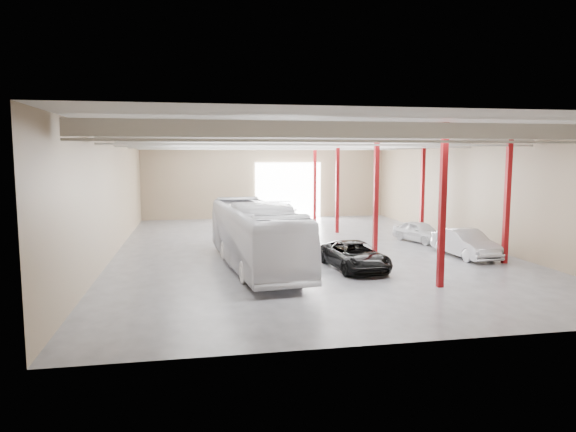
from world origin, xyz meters
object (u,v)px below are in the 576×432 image
object	(u,v)px
car_row_a	(273,240)
car_row_c	(282,213)
car_row_b	(261,227)
car_right_far	(420,232)
car_right_near	(465,243)
coach_bus	(256,235)
black_sedan	(355,256)

from	to	relation	value
car_row_a	car_row_c	xyz separation A→B (m)	(2.76, 12.80, 0.13)
car_row_b	car_right_far	world-z (taller)	car_row_b
car_right_near	car_row_a	bearing A→B (deg)	158.88
coach_bus	car_row_b	world-z (taller)	coach_bus
car_row_a	car_right_far	distance (m)	10.18
car_right_near	car_right_far	distance (m)	5.21
black_sedan	car_right_near	bearing A→B (deg)	9.91
coach_bus	car_row_c	distance (m)	17.18
black_sedan	car_row_a	world-z (taller)	car_row_a
black_sedan	car_right_near	size ratio (longest dim) A/B	1.05
coach_bus	black_sedan	size ratio (longest dim) A/B	2.39
car_row_a	car_row_b	size ratio (longest dim) A/B	0.85
coach_bus	car_row_a	xyz separation A→B (m)	(1.50, 3.82, -0.94)
coach_bus	car_right_near	xyz separation A→B (m)	(11.80, 0.47, -0.88)
black_sedan	car_row_b	xyz separation A→B (m)	(-3.27, 10.40, 0.12)
coach_bus	car_right_near	distance (m)	11.84
car_row_a	coach_bus	bearing A→B (deg)	-116.56
coach_bus	car_right_near	bearing A→B (deg)	-3.25
car_row_a	car_row_b	distance (m)	5.20
car_row_b	black_sedan	bearing A→B (deg)	-88.43
car_row_a	car_right_near	xyz separation A→B (m)	(10.30, -3.35, 0.06)
car_row_b	car_row_a	bearing A→B (deg)	-105.89
car_row_a	car_row_b	bearing A→B (deg)	84.89
car_row_c	car_right_far	bearing A→B (deg)	-51.57
car_row_b	coach_bus	bearing A→B (deg)	-115.33
car_right_near	car_right_far	bearing A→B (deg)	90.12
car_row_b	car_row_c	size ratio (longest dim) A/B	0.84
car_row_b	car_right_near	size ratio (longest dim) A/B	1.04
black_sedan	car_row_a	bearing A→B (deg)	117.32
coach_bus	car_row_b	xyz separation A→B (m)	(1.50, 9.02, -0.84)
car_row_b	car_right_far	distance (m)	10.55
car_row_c	car_row_b	bearing A→B (deg)	-105.04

